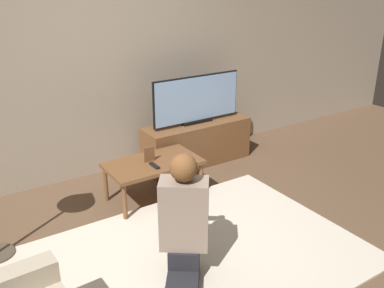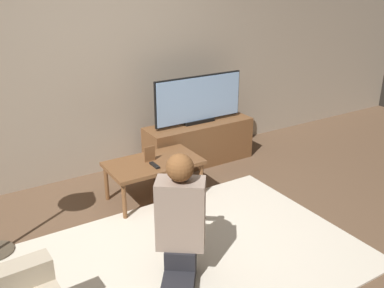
{
  "view_description": "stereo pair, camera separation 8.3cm",
  "coord_description": "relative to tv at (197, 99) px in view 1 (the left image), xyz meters",
  "views": [
    {
      "loc": [
        -1.43,
        -2.32,
        2.08
      ],
      "look_at": [
        0.53,
        0.71,
        0.64
      ],
      "focal_mm": 40.0,
      "sensor_mm": 36.0,
      "label": 1
    },
    {
      "loc": [
        -1.36,
        -2.36,
        2.08
      ],
      "look_at": [
        0.53,
        0.71,
        0.64
      ],
      "focal_mm": 40.0,
      "sensor_mm": 36.0,
      "label": 2
    }
  ],
  "objects": [
    {
      "name": "tv",
      "position": [
        0.0,
        0.0,
        0.0
      ],
      "size": [
        1.11,
        0.08,
        0.55
      ],
      "color": "black",
      "rests_on": "tv_stand"
    },
    {
      "name": "rug",
      "position": [
        -1.14,
        -1.54,
        -0.76
      ],
      "size": [
        2.82,
        1.82,
        0.02
      ],
      "color": "beige",
      "rests_on": "ground_plane"
    },
    {
      "name": "wall_back",
      "position": [
        -1.14,
        0.39,
        0.53
      ],
      "size": [
        10.0,
        0.06,
        2.6
      ],
      "color": "tan",
      "rests_on": "ground_plane"
    },
    {
      "name": "remote",
      "position": [
        -0.88,
        -0.6,
        -0.36
      ],
      "size": [
        0.04,
        0.15,
        0.02
      ],
      "color": "black",
      "rests_on": "coffee_table"
    },
    {
      "name": "ground_plane",
      "position": [
        -1.14,
        -1.54,
        -0.77
      ],
      "size": [
        10.0,
        10.0,
        0.0
      ],
      "primitive_type": "plane",
      "color": "brown"
    },
    {
      "name": "coffee_table",
      "position": [
        -0.84,
        -0.5,
        -0.41
      ],
      "size": [
        0.9,
        0.52,
        0.4
      ],
      "color": "brown",
      "rests_on": "ground_plane"
    },
    {
      "name": "tv_stand",
      "position": [
        0.0,
        -0.0,
        -0.52
      ],
      "size": [
        1.28,
        0.39,
        0.49
      ],
      "color": "brown",
      "rests_on": "ground_plane"
    },
    {
      "name": "picture_frame",
      "position": [
        -0.86,
        -0.48,
        -0.3
      ],
      "size": [
        0.11,
        0.01,
        0.15
      ],
      "color": "brown",
      "rests_on": "coffee_table"
    },
    {
      "name": "person_kneeling",
      "position": [
        -1.21,
        -1.66,
        -0.28
      ],
      "size": [
        0.65,
        0.76,
        0.97
      ],
      "rotation": [
        0.0,
        0.0,
        2.51
      ],
      "color": "#232328",
      "rests_on": "rug"
    }
  ]
}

